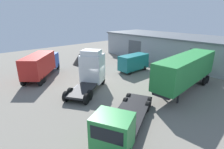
# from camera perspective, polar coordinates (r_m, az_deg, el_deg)

# --- Properties ---
(ground_plane) EXTENTS (60.00, 60.00, 0.00)m
(ground_plane) POSITION_cam_1_polar(r_m,az_deg,el_deg) (21.92, -5.04, -3.53)
(ground_plane) COLOR slate
(warehouse_building) EXTENTS (29.08, 10.22, 4.75)m
(warehouse_building) POSITION_cam_1_polar(r_m,az_deg,el_deg) (35.37, 20.43, 8.03)
(warehouse_building) COLOR #93999E
(warehouse_building) RESTS_ON ground_plane
(tractor_unit_white) EXTENTS (5.73, 6.82, 4.46)m
(tractor_unit_white) POSITION_cam_1_polar(r_m,az_deg,el_deg) (20.92, -6.89, 1.43)
(tractor_unit_white) COLOR silver
(tractor_unit_white) RESTS_ON ground_plane
(container_trailer_green) EXTENTS (3.34, 10.97, 4.13)m
(container_trailer_green) POSITION_cam_1_polar(r_m,az_deg,el_deg) (21.00, 23.06, 1.56)
(container_trailer_green) COLOR #28843D
(container_trailer_green) RESTS_ON ground_plane
(box_truck_blue) EXTENTS (7.70, 7.28, 3.30)m
(box_truck_blue) POSITION_cam_1_polar(r_m,az_deg,el_deg) (26.25, -22.14, 3.25)
(box_truck_blue) COLOR #2347A3
(box_truck_blue) RESTS_ON ground_plane
(delivery_van_teal) EXTENTS (2.00, 5.03, 2.56)m
(delivery_van_teal) POSITION_cam_1_polar(r_m,az_deg,el_deg) (27.32, 7.24, 4.01)
(delivery_van_teal) COLOR #197075
(delivery_van_teal) RESTS_ON ground_plane
(flatbed_truck_green) EXTENTS (5.91, 8.58, 2.67)m
(flatbed_truck_green) POSITION_cam_1_polar(r_m,az_deg,el_deg) (12.39, 2.52, -15.90)
(flatbed_truck_green) COLOR #28843D
(flatbed_truck_green) RESTS_ON ground_plane
(gravel_pile) EXTENTS (2.59, 2.59, 1.93)m
(gravel_pile) POSITION_cam_1_polar(r_m,az_deg,el_deg) (31.41, -10.51, 5.00)
(gravel_pile) COLOR #423D38
(gravel_pile) RESTS_ON ground_plane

